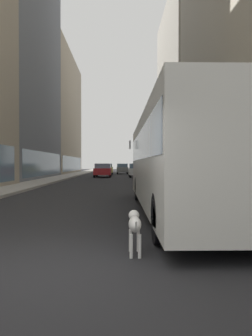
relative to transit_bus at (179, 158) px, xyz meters
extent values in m
plane|color=#232326|center=(-2.80, 29.22, -1.78)|extent=(120.00, 120.00, 0.00)
cube|color=#9E9991|center=(-8.50, 29.22, -1.70)|extent=(2.40, 110.00, 0.15)
cube|color=#ADA89E|center=(2.90, 29.22, -1.70)|extent=(2.40, 110.00, 0.15)
cube|color=slate|center=(-9.73, 23.10, -0.18)|extent=(0.08, 15.81, 2.40)
cube|color=#A0937F|center=(-14.70, 45.06, 8.24)|extent=(9.36, 22.87, 20.03)
cube|color=slate|center=(-10.04, 45.06, -0.18)|extent=(0.08, 20.58, 2.40)
cube|color=#B2A893|center=(9.10, 18.06, 12.18)|extent=(8.01, 18.01, 27.92)
cube|color=slate|center=(5.12, 18.06, -0.18)|extent=(0.08, 16.21, 2.40)
cube|color=gray|center=(9.10, 39.11, 11.24)|extent=(8.12, 22.06, 26.03)
cube|color=slate|center=(5.06, 39.11, -0.18)|extent=(0.08, 19.85, 2.40)
cube|color=silver|center=(0.00, -0.01, -0.10)|extent=(2.55, 11.50, 2.75)
cube|color=slate|center=(0.00, -0.01, 0.39)|extent=(2.57, 11.04, 0.90)
cube|color=black|center=(0.00, 5.69, -1.23)|extent=(2.55, 0.16, 0.44)
cylinder|color=black|center=(-1.12, 3.54, -1.28)|extent=(0.30, 1.00, 1.00)
cylinder|color=black|center=(1.13, 3.54, -1.28)|extent=(0.30, 1.00, 1.00)
cylinder|color=black|center=(-1.12, -4.16, -1.28)|extent=(0.30, 1.00, 1.00)
cube|color=silver|center=(-1.45, 5.14, 0.72)|extent=(0.08, 0.24, 0.40)
cube|color=silver|center=(0.00, 27.40, -1.08)|extent=(1.79, 4.04, 0.75)
cube|color=slate|center=(0.00, 27.20, -0.43)|extent=(1.65, 1.82, 0.55)
cylinder|color=black|center=(-0.79, 29.01, -1.46)|extent=(0.22, 0.64, 0.64)
cylinder|color=black|center=(0.79, 29.01, -1.46)|extent=(0.22, 0.64, 0.64)
cylinder|color=black|center=(-0.79, 25.79, -1.46)|extent=(0.22, 0.64, 0.64)
cylinder|color=black|center=(0.79, 25.79, -1.46)|extent=(0.22, 0.64, 0.64)
cube|color=slate|center=(-1.60, 40.24, -1.08)|extent=(1.76, 4.60, 0.75)
cube|color=slate|center=(-1.60, 40.01, -0.43)|extent=(1.62, 2.07, 0.55)
cylinder|color=black|center=(-2.37, 42.12, -1.46)|extent=(0.22, 0.64, 0.64)
cylinder|color=black|center=(-0.83, 42.12, -1.46)|extent=(0.22, 0.64, 0.64)
cylinder|color=black|center=(-2.37, 38.35, -1.46)|extent=(0.22, 0.64, 0.64)
cylinder|color=black|center=(-0.83, 38.35, -1.46)|extent=(0.22, 0.64, 0.64)
cube|color=red|center=(-4.00, 28.00, -1.08)|extent=(1.95, 4.57, 0.75)
cube|color=slate|center=(-4.00, 27.77, -0.43)|extent=(1.79, 2.06, 0.55)
cylinder|color=black|center=(-4.86, 29.87, -1.46)|extent=(0.22, 0.64, 0.64)
cylinder|color=black|center=(-3.14, 29.87, -1.46)|extent=(0.22, 0.64, 0.64)
cylinder|color=black|center=(-4.86, 26.13, -1.46)|extent=(0.22, 0.64, 0.64)
cylinder|color=black|center=(-3.14, 26.13, -1.46)|extent=(0.22, 0.64, 0.64)
cube|color=yellow|center=(-4.00, 37.52, -1.08)|extent=(1.86, 4.19, 0.75)
cube|color=slate|center=(-4.00, 37.31, -0.43)|extent=(1.71, 1.89, 0.55)
cylinder|color=black|center=(-4.82, 39.20, -1.46)|extent=(0.22, 0.64, 0.64)
cylinder|color=black|center=(-3.18, 39.20, -1.46)|extent=(0.22, 0.64, 0.64)
cylinder|color=black|center=(-4.82, 35.83, -1.46)|extent=(0.22, 0.64, 0.64)
cylinder|color=black|center=(-3.18, 35.83, -1.46)|extent=(0.22, 0.64, 0.64)
ellipsoid|color=white|center=(-1.67, -4.90, -1.25)|extent=(0.22, 0.60, 0.26)
sphere|color=white|center=(-1.67, -4.52, -1.16)|extent=(0.20, 0.20, 0.20)
sphere|color=black|center=(-1.73, -4.50, -1.14)|extent=(0.07, 0.07, 0.07)
sphere|color=black|center=(-1.61, -4.50, -1.14)|extent=(0.07, 0.07, 0.07)
cylinder|color=white|center=(-1.67, -5.30, -1.20)|extent=(0.03, 0.16, 0.19)
cylinder|color=white|center=(-1.74, -4.69, -1.58)|extent=(0.06, 0.06, 0.40)
cylinder|color=white|center=(-1.60, -4.69, -1.58)|extent=(0.06, 0.06, 0.40)
cylinder|color=white|center=(-1.74, -5.11, -1.58)|extent=(0.06, 0.06, 0.40)
cylinder|color=white|center=(-1.60, -5.11, -1.58)|extent=(0.06, 0.06, 0.40)
sphere|color=black|center=(-1.62, -4.80, -1.21)|extent=(0.04, 0.04, 0.04)
sphere|color=black|center=(-1.73, -4.98, -1.23)|extent=(0.04, 0.04, 0.04)
sphere|color=black|center=(-1.65, -5.08, -1.19)|extent=(0.04, 0.04, 0.04)
camera|label=1|loc=(-1.92, -10.44, -0.21)|focal=34.45mm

